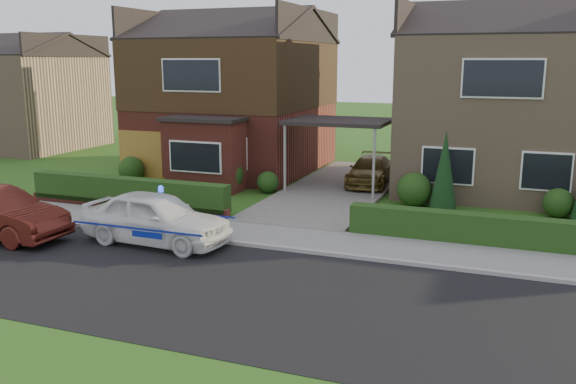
% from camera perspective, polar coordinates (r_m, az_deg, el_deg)
% --- Properties ---
extents(ground, '(120.00, 120.00, 0.00)m').
position_cam_1_polar(ground, '(14.06, -8.05, -8.68)').
color(ground, '#2B5216').
rests_on(ground, ground).
extents(road, '(60.00, 6.00, 0.02)m').
position_cam_1_polar(road, '(14.06, -8.05, -8.68)').
color(road, black).
rests_on(road, ground).
extents(kerb, '(60.00, 0.16, 0.12)m').
position_cam_1_polar(kerb, '(16.62, -2.98, -5.03)').
color(kerb, '#9E9993').
rests_on(kerb, ground).
extents(sidewalk, '(60.00, 2.00, 0.10)m').
position_cam_1_polar(sidewalk, '(17.55, -1.60, -4.11)').
color(sidewalk, slate).
rests_on(sidewalk, ground).
extents(driveway, '(3.80, 12.00, 0.12)m').
position_cam_1_polar(driveway, '(23.88, 4.72, 0.30)').
color(driveway, '#666059').
rests_on(driveway, ground).
extents(house_left, '(7.50, 9.53, 7.25)m').
position_cam_1_polar(house_left, '(28.18, -4.97, 9.82)').
color(house_left, maroon).
rests_on(house_left, ground).
extents(house_right, '(7.50, 8.06, 7.25)m').
position_cam_1_polar(house_right, '(25.49, 19.59, 8.57)').
color(house_right, '#9D7D60').
rests_on(house_right, ground).
extents(carport_link, '(3.80, 3.00, 2.77)m').
position_cam_1_polar(carport_link, '(23.44, 4.80, 6.50)').
color(carport_link, black).
rests_on(carport_link, ground).
extents(garage_door, '(2.20, 0.10, 2.10)m').
position_cam_1_polar(garage_door, '(26.27, -13.48, 3.29)').
color(garage_door, olive).
rests_on(garage_door, ground).
extents(dwarf_wall, '(7.70, 0.25, 0.36)m').
position_cam_1_polar(dwarf_wall, '(21.30, -14.91, -1.22)').
color(dwarf_wall, maroon).
rests_on(dwarf_wall, ground).
extents(hedge_left, '(7.50, 0.55, 0.90)m').
position_cam_1_polar(hedge_left, '(21.46, -14.66, -1.60)').
color(hedge_left, '#1C3912').
rests_on(hedge_left, ground).
extents(hedge_right, '(7.50, 0.55, 0.80)m').
position_cam_1_polar(hedge_right, '(17.55, 17.91, -4.90)').
color(hedge_right, '#1C3912').
rests_on(hedge_right, ground).
extents(shrub_left_far, '(1.08, 1.08, 1.08)m').
position_cam_1_polar(shrub_left_far, '(26.12, -14.45, 2.06)').
color(shrub_left_far, '#1C3912').
rests_on(shrub_left_far, ground).
extents(shrub_left_mid, '(1.32, 1.32, 1.32)m').
position_cam_1_polar(shrub_left_mid, '(23.64, -5.77, 1.64)').
color(shrub_left_mid, '#1C3912').
rests_on(shrub_left_mid, ground).
extents(shrub_left_near, '(0.84, 0.84, 0.84)m').
position_cam_1_polar(shrub_left_near, '(23.29, -1.91, 0.93)').
color(shrub_left_near, '#1C3912').
rests_on(shrub_left_near, ground).
extents(shrub_right_near, '(1.20, 1.20, 1.20)m').
position_cam_1_polar(shrub_right_near, '(21.56, 11.74, 0.24)').
color(shrub_right_near, '#1C3912').
rests_on(shrub_right_near, ground).
extents(shrub_right_mid, '(0.96, 0.96, 0.96)m').
position_cam_1_polar(shrub_right_mid, '(21.48, 23.96, -0.95)').
color(shrub_right_mid, '#1C3912').
rests_on(shrub_right_mid, ground).
extents(conifer_a, '(0.90, 0.90, 2.60)m').
position_cam_1_polar(conifer_a, '(21.11, 14.41, 1.79)').
color(conifer_a, black).
rests_on(conifer_a, ground).
extents(neighbour_left, '(6.50, 7.00, 5.20)m').
position_cam_1_polar(neighbour_left, '(38.19, -23.26, 7.70)').
color(neighbour_left, '#9D7D60').
rests_on(neighbour_left, ground).
extents(police_car, '(3.93, 4.38, 1.62)m').
position_cam_1_polar(police_car, '(17.16, -12.27, -2.43)').
color(police_car, white).
rests_on(police_car, ground).
extents(driveway_car, '(1.79, 3.87, 1.09)m').
position_cam_1_polar(driveway_car, '(24.56, 7.71, 2.01)').
color(driveway_car, brown).
rests_on(driveway_car, driveway).
extents(potted_plant_a, '(0.45, 0.32, 0.84)m').
position_cam_1_polar(potted_plant_a, '(24.21, -19.30, 0.68)').
color(potted_plant_a, gray).
rests_on(potted_plant_a, ground).
extents(potted_plant_b, '(0.48, 0.46, 0.68)m').
position_cam_1_polar(potted_plant_b, '(23.38, -11.82, 0.52)').
color(potted_plant_b, gray).
rests_on(potted_plant_b, ground).
extents(potted_plant_c, '(0.41, 0.41, 0.67)m').
position_cam_1_polar(potted_plant_c, '(20.16, -6.12, -1.18)').
color(potted_plant_c, gray).
rests_on(potted_plant_c, ground).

